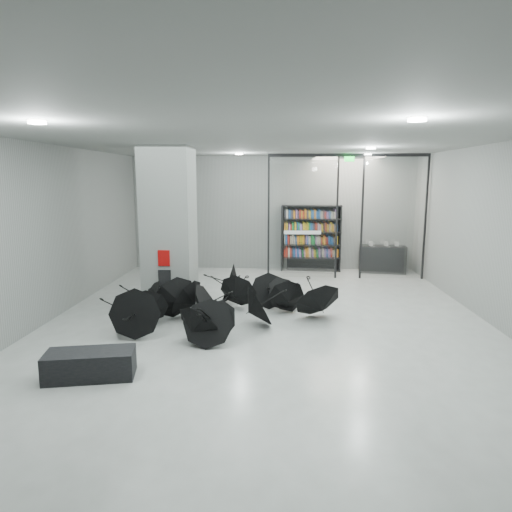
# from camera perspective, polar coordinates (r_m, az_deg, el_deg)

# --- Properties ---
(room) EXTENTS (14.00, 14.02, 4.01)m
(room) POSITION_cam_1_polar(r_m,az_deg,el_deg) (9.08, 1.41, 7.37)
(room) COLOR gray
(room) RESTS_ON ground
(column) EXTENTS (1.20, 1.20, 4.00)m
(column) POSITION_cam_1_polar(r_m,az_deg,el_deg) (11.47, -10.93, 3.48)
(column) COLOR slate
(column) RESTS_ON ground
(fire_cabinet) EXTENTS (0.28, 0.04, 0.38)m
(fire_cabinet) POSITION_cam_1_polar(r_m,az_deg,el_deg) (10.96, -11.59, -0.26)
(fire_cabinet) COLOR #A50A07
(fire_cabinet) RESTS_ON column
(info_panel) EXTENTS (0.30, 0.03, 0.42)m
(info_panel) POSITION_cam_1_polar(r_m,az_deg,el_deg) (11.06, -11.50, -2.81)
(info_panel) COLOR black
(info_panel) RESTS_ON column
(exit_sign) EXTENTS (0.30, 0.06, 0.15)m
(exit_sign) POSITION_cam_1_polar(r_m,az_deg,el_deg) (14.54, 11.74, 11.94)
(exit_sign) COLOR #0CE533
(exit_sign) RESTS_ON room
(glass_partition) EXTENTS (5.06, 0.08, 4.00)m
(glass_partition) POSITION_cam_1_polar(r_m,az_deg,el_deg) (14.76, 11.37, 5.55)
(glass_partition) COLOR silver
(glass_partition) RESTS_ON ground
(bench) EXTENTS (1.50, 0.86, 0.45)m
(bench) POSITION_cam_1_polar(r_m,az_deg,el_deg) (8.04, -20.27, -12.77)
(bench) COLOR black
(bench) RESTS_ON ground
(bookshelf) EXTENTS (2.13, 0.62, 2.31)m
(bookshelf) POSITION_cam_1_polar(r_m,az_deg,el_deg) (15.99, 7.01, 2.27)
(bookshelf) COLOR black
(bookshelf) RESTS_ON ground
(shop_counter) EXTENTS (1.63, 0.84, 0.93)m
(shop_counter) POSITION_cam_1_polar(r_m,az_deg,el_deg) (16.19, 15.71, -0.39)
(shop_counter) COLOR black
(shop_counter) RESTS_ON ground
(umbrella_cluster) EXTENTS (5.43, 4.30, 1.29)m
(umbrella_cluster) POSITION_cam_1_polar(r_m,az_deg,el_deg) (10.33, -4.98, -6.67)
(umbrella_cluster) COLOR black
(umbrella_cluster) RESTS_ON ground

